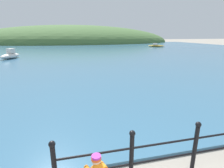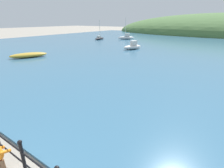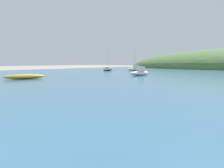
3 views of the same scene
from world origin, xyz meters
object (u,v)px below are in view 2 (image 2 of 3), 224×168
object	(u,v)px
boat_far_right	(133,46)
boat_mid_harbor	(29,55)
boat_green_fishing	(99,38)
boat_nearest_quay	(126,37)

from	to	relation	value
boat_far_right	boat_mid_harbor	bearing A→B (deg)	-119.56
boat_green_fishing	boat_mid_harbor	bearing A→B (deg)	-74.10
boat_green_fishing	boat_nearest_quay	distance (m)	5.85
boat_far_right	boat_mid_harbor	world-z (taller)	boat_far_right
boat_nearest_quay	boat_far_right	bearing A→B (deg)	-55.59
boat_green_fishing	boat_nearest_quay	bearing A→B (deg)	38.77
boat_green_fishing	boat_far_right	distance (m)	14.58
boat_far_right	boat_mid_harbor	xyz separation A→B (m)	(-6.76, -11.93, -0.12)
boat_nearest_quay	boat_mid_harbor	bearing A→B (deg)	-87.46
boat_far_right	boat_nearest_quay	xyz separation A→B (m)	(-7.80, 11.39, 0.03)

